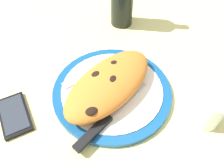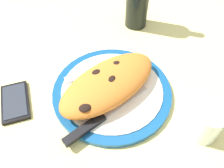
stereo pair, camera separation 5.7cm
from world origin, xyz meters
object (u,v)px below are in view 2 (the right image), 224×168
object	(u,v)px
plate	(112,91)
knife	(96,122)
calzone	(109,83)
smartphone	(15,102)
water_glass	(206,125)
fork	(90,72)

from	to	relation	value
plate	knife	xyz separation A→B (cm)	(7.91, 7.03, 1.43)
calzone	knife	xyz separation A→B (cm)	(6.92, 6.98, -2.44)
knife	smartphone	distance (cm)	21.99
smartphone	water_glass	world-z (taller)	water_glass
plate	water_glass	distance (cm)	23.90
fork	knife	bearing A→B (deg)	70.87
smartphone	water_glass	size ratio (longest dim) A/B	1.54
fork	smartphone	xyz separation A→B (cm)	(20.54, -0.81, -1.43)
knife	water_glass	xyz separation A→B (cm)	(-20.96, 12.81, 1.32)
plate	smartphone	distance (cm)	24.84
knife	fork	bearing A→B (deg)	-109.13
plate	knife	world-z (taller)	knife
water_glass	smartphone	bearing A→B (deg)	-38.00
calzone	water_glass	world-z (taller)	water_glass
calzone	smartphone	distance (cm)	24.29
calzone	knife	distance (cm)	10.13
calzone	water_glass	distance (cm)	24.29
plate	fork	size ratio (longest dim) A/B	1.76
fork	water_glass	distance (cm)	31.85
smartphone	water_glass	bearing A→B (deg)	142.00
smartphone	fork	bearing A→B (deg)	177.73
calzone	smartphone	world-z (taller)	calzone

